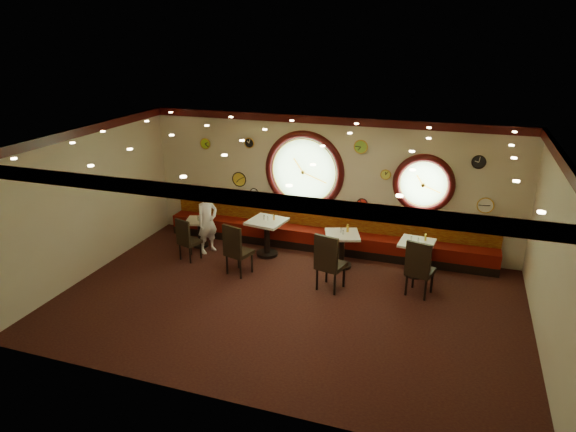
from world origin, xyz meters
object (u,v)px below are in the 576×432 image
at_px(condiment_a_salt, 198,217).
at_px(condiment_b_salt, 264,217).
at_px(condiment_a_pepper, 198,219).
at_px(condiment_c_pepper, 343,232).
at_px(table_a, 200,230).
at_px(chair_a, 186,237).
at_px(condiment_b_bottle, 274,217).
at_px(condiment_c_salt, 341,230).
at_px(chair_c, 329,259).
at_px(condiment_d_salt, 411,239).
at_px(condiment_c_bottle, 348,228).
at_px(chair_b, 236,247).
at_px(table_b, 267,233).
at_px(table_d, 416,254).
at_px(condiment_d_pepper, 418,240).
at_px(condiment_a_bottle, 204,217).
at_px(condiment_b_pepper, 268,219).
at_px(chair_d, 419,265).
at_px(waiter, 207,221).
at_px(condiment_d_bottle, 426,237).
at_px(table_c, 342,246).

bearing_deg(condiment_a_salt, condiment_b_salt, -0.10).
bearing_deg(condiment_a_pepper, condiment_c_pepper, -0.06).
bearing_deg(table_a, condiment_c_pepper, -1.19).
xyz_separation_m(chair_a, condiment_b_bottle, (1.79, 0.95, 0.37)).
bearing_deg(chair_a, condiment_a_pepper, 115.70).
relative_size(condiment_c_salt, condiment_a_pepper, 1.00).
height_order(chair_c, condiment_c_salt, chair_c).
relative_size(condiment_d_salt, condiment_c_bottle, 0.54).
bearing_deg(table_a, condiment_c_bottle, 1.71).
xyz_separation_m(table_a, condiment_c_pepper, (3.60, -0.07, 0.42)).
bearing_deg(chair_b, condiment_b_bottle, 89.07).
bearing_deg(chair_c, table_b, 159.33).
relative_size(table_d, chair_b, 1.08).
relative_size(chair_a, condiment_d_pepper, 6.64).
height_order(condiment_a_pepper, condiment_b_bottle, condiment_b_bottle).
height_order(table_d, condiment_d_salt, condiment_d_salt).
height_order(condiment_a_pepper, condiment_c_pepper, condiment_c_pepper).
bearing_deg(condiment_c_bottle, table_b, -177.19).
bearing_deg(table_a, condiment_b_salt, 1.62).
xyz_separation_m(chair_a, condiment_a_bottle, (-0.02, 0.90, 0.18)).
distance_m(table_d, condiment_b_pepper, 3.43).
bearing_deg(table_b, condiment_c_pepper, -2.84).
relative_size(condiment_c_salt, condiment_a_bottle, 0.69).
xyz_separation_m(table_b, condiment_d_salt, (3.30, 0.07, 0.28)).
relative_size(chair_b, condiment_b_pepper, 7.71).
height_order(chair_b, condiment_a_salt, chair_b).
distance_m(table_b, chair_c, 2.20).
xyz_separation_m(table_d, condiment_c_pepper, (-1.58, -0.14, 0.35)).
distance_m(chair_d, condiment_a_bottle, 5.31).
bearing_deg(chair_a, waiter, 87.68).
bearing_deg(condiment_c_salt, condiment_c_bottle, 36.41).
relative_size(chair_d, condiment_a_pepper, 6.89).
bearing_deg(table_d, condiment_a_bottle, -179.83).
relative_size(table_b, condiment_d_pepper, 9.56).
bearing_deg(condiment_b_salt, condiment_b_pepper, -18.08).
bearing_deg(waiter, table_b, -54.69).
relative_size(condiment_b_pepper, condiment_c_bottle, 0.52).
distance_m(condiment_a_pepper, condiment_c_pepper, 3.59).
bearing_deg(condiment_d_bottle, condiment_a_pepper, -177.10).
height_order(table_c, chair_d, chair_d).
bearing_deg(condiment_a_pepper, chair_b, -36.73).
bearing_deg(chair_c, condiment_d_salt, 55.44).
bearing_deg(condiment_a_pepper, condiment_a_salt, 125.24).
relative_size(chair_a, condiment_a_pepper, 5.86).
bearing_deg(condiment_c_pepper, condiment_d_bottle, 8.93).
height_order(chair_d, condiment_b_salt, chair_d).
distance_m(table_c, condiment_c_salt, 0.36).
bearing_deg(chair_c, condiment_c_pepper, 102.50).
height_order(table_b, condiment_a_pepper, table_b).
height_order(table_d, condiment_c_bottle, condiment_c_bottle).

